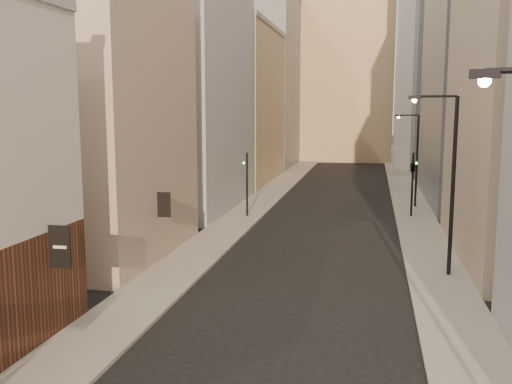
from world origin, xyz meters
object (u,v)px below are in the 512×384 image
at_px(streetlamp_mid, 448,175).
at_px(streetlamp_far, 415,155).
at_px(white_tower, 428,30).
at_px(traffic_light_right, 413,168).
at_px(traffic_light_left, 247,174).
at_px(clock_tower, 349,50).

bearing_deg(streetlamp_mid, streetlamp_far, 99.76).
bearing_deg(white_tower, traffic_light_right, -95.89).
relative_size(streetlamp_far, traffic_light_left, 1.56).
xyz_separation_m(streetlamp_mid, streetlamp_far, (-0.20, 20.04, -0.65)).
bearing_deg(clock_tower, streetlamp_mid, -83.32).
xyz_separation_m(white_tower, streetlamp_far, (-3.40, -32.52, -14.15)).
height_order(clock_tower, traffic_light_left, clock_tower).
height_order(white_tower, traffic_light_right, white_tower).
height_order(white_tower, streetlamp_mid, white_tower).
distance_m(white_tower, streetlamp_far, 35.63).
distance_m(streetlamp_mid, traffic_light_left, 18.56).
bearing_deg(streetlamp_mid, clock_tower, 105.88).
height_order(white_tower, traffic_light_left, white_tower).
bearing_deg(streetlamp_far, traffic_light_right, -112.34).
bearing_deg(traffic_light_left, streetlamp_far, -163.51).
distance_m(clock_tower, white_tower, 17.83).
relative_size(clock_tower, white_tower, 1.08).
distance_m(white_tower, traffic_light_right, 39.96).
bearing_deg(traffic_light_right, white_tower, -85.60).
height_order(streetlamp_far, traffic_light_left, streetlamp_far).
height_order(clock_tower, streetlamp_far, clock_tower).
xyz_separation_m(clock_tower, traffic_light_left, (-5.15, -53.37, -14.25)).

